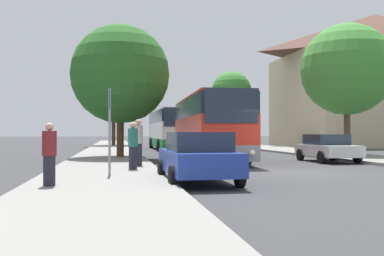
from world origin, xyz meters
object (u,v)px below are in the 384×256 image
object	(u,v)px
parked_car_right_far	(239,141)
pedestrian_waiting_far	(133,146)
tree_right_near	(347,69)
pedestrian_walking_back	(138,142)
bus_stop_sign	(110,122)
tree_left_far	(120,74)
bus_front	(208,127)
parked_car_left_curb	(198,157)
parked_car_right_near	(327,147)
tree_right_far	(231,92)
tree_left_near	(114,94)
pedestrian_waiting_near	(49,154)
bus_middle	(169,129)

from	to	relation	value
parked_car_right_far	pedestrian_waiting_far	world-z (taller)	pedestrian_waiting_far
tree_right_near	pedestrian_walking_back	bearing A→B (deg)	-149.94
bus_stop_sign	tree_left_far	xyz separation A→B (m)	(0.44, 10.78, 2.90)
bus_stop_sign	tree_left_far	distance (m)	11.17
bus_front	parked_car_right_far	size ratio (longest dim) A/B	2.81
parked_car_left_curb	parked_car_right_near	bearing A→B (deg)	44.15
parked_car_right_near	tree_right_far	world-z (taller)	tree_right_far
pedestrian_waiting_far	bus_stop_sign	bearing A→B (deg)	-133.68
parked_car_left_curb	tree_left_near	bearing A→B (deg)	93.53
parked_car_right_near	tree_right_near	xyz separation A→B (m)	(3.66, 4.67, 4.71)
parked_car_left_curb	pedestrian_walking_back	size ratio (longest dim) A/B	2.30
parked_car_right_near	parked_car_left_curb	bearing A→B (deg)	44.71
bus_front	bus_stop_sign	bearing A→B (deg)	-117.08
parked_car_right_near	tree_right_far	distance (m)	28.50
parked_car_left_curb	pedestrian_waiting_far	xyz separation A→B (m)	(-1.78, 3.44, 0.24)
pedestrian_waiting_near	tree_right_far	xyz separation A→B (m)	(14.57, 37.43, 5.17)
parked_car_right_near	tree_right_far	bearing A→B (deg)	-94.97
bus_middle	tree_right_near	world-z (taller)	tree_right_near
bus_middle	bus_stop_sign	size ratio (longest dim) A/B	4.18
bus_middle	tree_left_far	world-z (taller)	tree_left_far
bus_front	bus_stop_sign	xyz separation A→B (m)	(-5.09, -9.07, 0.05)
parked_car_right_far	tree_left_far	xyz separation A→B (m)	(-10.20, -11.94, 4.00)
pedestrian_waiting_far	tree_left_near	xyz separation A→B (m)	(-0.85, 31.03, 4.48)
parked_car_right_near	pedestrian_waiting_near	bearing A→B (deg)	37.58
pedestrian_waiting_near	tree_left_near	xyz separation A→B (m)	(1.43, 35.81, 4.55)
pedestrian_waiting_far	tree_right_near	world-z (taller)	tree_right_near
parked_car_right_near	pedestrian_walking_back	size ratio (longest dim) A/B	2.11
parked_car_right_far	tree_left_near	world-z (taller)	tree_left_near
pedestrian_waiting_far	bus_front	bearing A→B (deg)	36.17
bus_front	bus_middle	bearing A→B (deg)	93.30
bus_front	parked_car_right_near	distance (m)	6.22
pedestrian_waiting_near	pedestrian_waiting_far	size ratio (longest dim) A/B	0.93
bus_front	parked_car_left_curb	distance (m)	10.77
parked_car_left_curb	tree_left_near	distance (m)	34.90
pedestrian_waiting_far	parked_car_right_far	bearing A→B (deg)	42.20
bus_front	tree_right_far	bearing A→B (deg)	74.90
bus_middle	parked_car_right_near	bearing A→B (deg)	-71.73
bus_middle	bus_stop_sign	xyz separation A→B (m)	(-4.81, -24.36, 0.03)
bus_front	pedestrian_waiting_near	bearing A→B (deg)	-116.91
parked_car_left_curb	pedestrian_walking_back	xyz separation A→B (m)	(-1.50, 5.13, 0.33)
bus_middle	tree_left_far	distance (m)	14.57
tree_left_far	tree_right_near	world-z (taller)	tree_right_near
bus_middle	pedestrian_waiting_near	size ratio (longest dim) A/B	7.17
parked_car_left_curb	pedestrian_waiting_far	bearing A→B (deg)	116.55
bus_front	tree_left_far	world-z (taller)	tree_left_far
pedestrian_waiting_far	tree_right_near	xyz separation A→B (m)	(13.66, 9.43, 4.43)
parked_car_right_far	tree_left_far	world-z (taller)	tree_left_far
pedestrian_waiting_near	pedestrian_waiting_far	distance (m)	5.30
pedestrian_waiting_far	tree_left_near	distance (m)	31.36
tree_right_near	tree_right_far	world-z (taller)	tree_right_far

